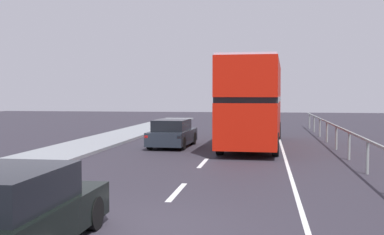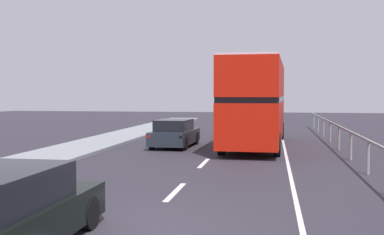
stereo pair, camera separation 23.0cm
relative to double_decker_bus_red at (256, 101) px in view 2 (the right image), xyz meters
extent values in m
cube|color=#2D2A33|center=(-1.73, -15.24, -2.32)|extent=(73.92, 120.00, 0.10)
cube|color=silver|center=(-1.73, -11.71, -2.27)|extent=(0.16, 2.47, 0.01)
cube|color=silver|center=(-1.73, -6.28, -2.27)|extent=(0.16, 2.47, 0.01)
cube|color=silver|center=(-1.73, -0.85, -2.27)|extent=(0.16, 2.47, 0.01)
cube|color=silver|center=(-1.73, 4.58, -2.27)|extent=(0.16, 2.47, 0.01)
cube|color=silver|center=(-1.73, 10.01, -2.27)|extent=(0.16, 2.47, 0.01)
cube|color=silver|center=(-1.73, 15.44, -2.27)|extent=(0.16, 2.47, 0.01)
cube|color=silver|center=(1.40, -6.24, -2.27)|extent=(0.12, 46.00, 0.01)
cube|color=gray|center=(3.88, -6.24, -1.18)|extent=(0.08, 42.00, 0.08)
cylinder|color=gray|center=(3.88, -7.99, -1.73)|extent=(0.10, 0.10, 1.10)
cylinder|color=gray|center=(3.88, -4.49, -1.73)|extent=(0.10, 0.10, 1.10)
cylinder|color=gray|center=(3.88, -0.99, -1.73)|extent=(0.10, 0.10, 1.10)
cylinder|color=gray|center=(3.88, 2.51, -1.73)|extent=(0.10, 0.10, 1.10)
cylinder|color=gray|center=(3.88, 6.01, -1.73)|extent=(0.10, 0.10, 1.10)
cylinder|color=gray|center=(3.88, 9.51, -1.73)|extent=(0.10, 0.10, 1.10)
cylinder|color=gray|center=(3.88, 13.01, -1.73)|extent=(0.10, 0.10, 1.10)
cube|color=red|center=(0.00, -0.01, -0.98)|extent=(2.96, 10.88, 1.89)
cube|color=black|center=(0.00, -0.01, 0.09)|extent=(2.96, 10.45, 0.24)
cube|color=red|center=(0.00, -0.01, 1.04)|extent=(2.96, 10.88, 1.66)
cube|color=silver|center=(0.00, -0.01, 1.92)|extent=(2.90, 10.66, 0.10)
cube|color=black|center=(0.21, 5.36, -0.88)|extent=(2.28, 0.13, 1.33)
cube|color=yellow|center=(0.21, 5.36, 1.45)|extent=(1.52, 0.10, 0.28)
cylinder|color=black|center=(-1.01, 4.03, -1.77)|extent=(0.32, 1.01, 1.00)
cylinder|color=black|center=(1.32, 3.94, -1.77)|extent=(0.32, 1.01, 1.00)
cylinder|color=black|center=(-1.32, -3.75, -1.77)|extent=(0.32, 1.01, 1.00)
cylinder|color=black|center=(1.01, -3.84, -1.77)|extent=(0.32, 1.01, 1.00)
cube|color=black|center=(-3.50, -17.00, -1.78)|extent=(1.85, 4.42, 0.64)
cylinder|color=black|center=(-4.34, -15.50, -1.95)|extent=(0.20, 0.64, 0.64)
cylinder|color=black|center=(-2.66, -15.49, -1.95)|extent=(0.20, 0.64, 0.64)
cube|color=#212731|center=(-3.93, -0.89, -1.77)|extent=(1.91, 4.11, 0.64)
cube|color=black|center=(-3.94, -1.09, -1.18)|extent=(1.62, 2.29, 0.54)
cube|color=red|center=(-4.78, -2.85, -1.61)|extent=(0.16, 0.07, 0.12)
cube|color=red|center=(-3.25, -2.91, -1.61)|extent=(0.16, 0.07, 0.12)
cylinder|color=black|center=(-4.66, 0.46, -1.95)|extent=(0.23, 0.65, 0.64)
cylinder|color=black|center=(-3.09, 0.40, -1.95)|extent=(0.23, 0.65, 0.64)
cylinder|color=black|center=(-4.78, -2.18, -1.95)|extent=(0.23, 0.65, 0.64)
cylinder|color=black|center=(-3.20, -2.24, -1.95)|extent=(0.23, 0.65, 0.64)
camera|label=1|loc=(0.59, -24.31, 0.34)|focal=45.37mm
camera|label=2|loc=(0.82, -24.27, 0.34)|focal=45.37mm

